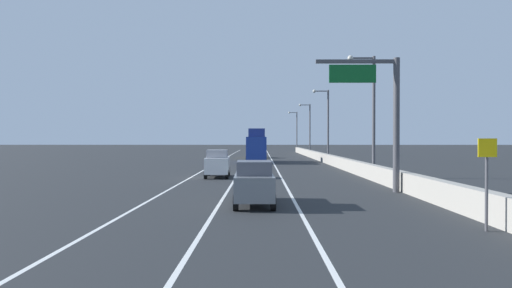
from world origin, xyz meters
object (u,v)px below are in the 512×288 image
object	(u,v)px
car_gray_1	(254,183)
lamp_post_right_fifth	(296,128)
car_yellow_0	(256,152)
speed_advisory_sign	(487,177)
lamp_post_right_fourth	(308,125)
lamp_post_right_second	(370,107)
overhead_sign_gantry	(383,108)
box_truck	(257,147)
lamp_post_right_third	(326,120)
car_white_2	(218,164)

from	to	relation	value
car_gray_1	lamp_post_right_fifth	bearing A→B (deg)	84.34
car_yellow_0	car_gray_1	size ratio (longest dim) A/B	0.98
speed_advisory_sign	lamp_post_right_fourth	xyz separation A→B (m)	(1.51, 69.01, 3.67)
lamp_post_right_second	car_gray_1	bearing A→B (deg)	-121.06
overhead_sign_gantry	lamp_post_right_fourth	world-z (taller)	lamp_post_right_fourth
lamp_post_right_fourth	box_truck	distance (m)	27.74
lamp_post_right_fourth	lamp_post_right_third	bearing A→B (deg)	-90.64
lamp_post_right_third	box_truck	xyz separation A→B (m)	(-9.00, -1.61, -3.46)
lamp_post_right_second	car_gray_1	world-z (taller)	lamp_post_right_second
speed_advisory_sign	lamp_post_right_fourth	world-z (taller)	lamp_post_right_fourth
lamp_post_right_third	car_white_2	xyz separation A→B (m)	(-11.85, -24.10, -4.37)
speed_advisory_sign	car_white_2	world-z (taller)	speed_advisory_sign
car_yellow_0	lamp_post_right_third	bearing A→B (deg)	-52.76
lamp_post_right_third	car_gray_1	distance (m)	40.01
box_truck	car_white_2	bearing A→B (deg)	-97.21
lamp_post_right_fourth	car_gray_1	size ratio (longest dim) A/B	2.01
lamp_post_right_fourth	box_truck	bearing A→B (deg)	-109.68
car_white_2	car_gray_1	bearing A→B (deg)	-78.35
lamp_post_right_second	car_white_2	world-z (taller)	lamp_post_right_second
overhead_sign_gantry	lamp_post_right_fifth	size ratio (longest dim) A/B	0.80
overhead_sign_gantry	car_gray_1	xyz separation A→B (m)	(-7.14, -4.87, -3.73)
car_white_2	overhead_sign_gantry	bearing A→B (deg)	-43.96
speed_advisory_sign	lamp_post_right_fifth	bearing A→B (deg)	89.34
lamp_post_right_second	car_white_2	bearing A→B (deg)	179.03
car_white_2	car_yellow_0	bearing A→B (deg)	85.78
overhead_sign_gantry	lamp_post_right_third	world-z (taller)	lamp_post_right_third
lamp_post_right_third	car_yellow_0	distance (m)	15.82
overhead_sign_gantry	lamp_post_right_second	size ratio (longest dim) A/B	0.80
lamp_post_right_third	car_white_2	world-z (taller)	lamp_post_right_third
speed_advisory_sign	lamp_post_right_second	distance (m)	20.77
speed_advisory_sign	lamp_post_right_fourth	bearing A→B (deg)	88.74
speed_advisory_sign	lamp_post_right_fifth	world-z (taller)	lamp_post_right_fifth
car_yellow_0	overhead_sign_gantry	bearing A→B (deg)	-80.74
lamp_post_right_fifth	car_white_2	world-z (taller)	lamp_post_right_fifth
car_yellow_0	car_white_2	bearing A→B (deg)	-94.22
overhead_sign_gantry	speed_advisory_sign	size ratio (longest dim) A/B	2.50
car_gray_1	box_truck	bearing A→B (deg)	90.28
overhead_sign_gantry	car_gray_1	size ratio (longest dim) A/B	1.61
speed_advisory_sign	lamp_post_right_fifth	xyz separation A→B (m)	(1.08, 93.32, 3.67)
lamp_post_right_fourth	lamp_post_right_fifth	distance (m)	24.31
overhead_sign_gantry	lamp_post_right_second	distance (m)	9.75
box_truck	lamp_post_right_second	bearing A→B (deg)	-68.59
lamp_post_right_fifth	overhead_sign_gantry	bearing A→B (deg)	-91.06
car_white_2	lamp_post_right_second	bearing A→B (deg)	-0.97
lamp_post_right_fifth	car_gray_1	distance (m)	87.92
lamp_post_right_second	lamp_post_right_fifth	bearing A→B (deg)	90.04
box_truck	car_gray_1	bearing A→B (deg)	-89.72
lamp_post_right_fourth	car_gray_1	xyz separation A→B (m)	(-9.09, -63.07, -4.44)
lamp_post_right_fifth	car_white_2	distance (m)	73.77
lamp_post_right_fifth	car_yellow_0	size ratio (longest dim) A/B	2.06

